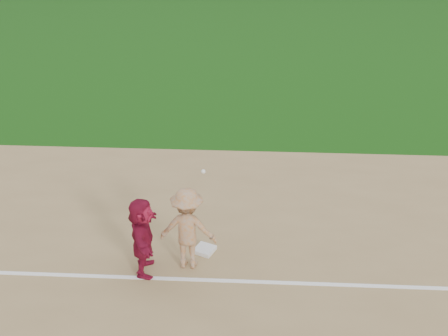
{
  "coord_description": "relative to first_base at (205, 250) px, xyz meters",
  "views": [
    {
      "loc": [
        0.6,
        -9.45,
        7.08
      ],
      "look_at": [
        0.0,
        1.5,
        1.3
      ],
      "focal_mm": 45.0,
      "sensor_mm": 36.0,
      "label": 1
    }
  ],
  "objects": [
    {
      "name": "foul_line",
      "position": [
        0.33,
        -0.94,
        -0.04
      ],
      "size": [
        60.0,
        0.1,
        0.01
      ],
      "primitive_type": "cube",
      "color": "white",
      "rests_on": "infield_dirt"
    },
    {
      "name": "ground",
      "position": [
        0.33,
        -0.14,
        -0.06
      ],
      "size": [
        160.0,
        160.0,
        0.0
      ],
      "primitive_type": "plane",
      "color": "#14460D",
      "rests_on": "ground"
    },
    {
      "name": "first_base",
      "position": [
        0.0,
        0.0,
        0.0
      ],
      "size": [
        0.51,
        0.51,
        0.09
      ],
      "primitive_type": "cube",
      "rotation": [
        0.0,
        0.0,
        -0.41
      ],
      "color": "white",
      "rests_on": "infield_dirt"
    },
    {
      "name": "first_base_play",
      "position": [
        -0.28,
        -0.46,
        0.83
      ],
      "size": [
        1.18,
        0.73,
        2.13
      ],
      "color": "#959597",
      "rests_on": "infield_dirt"
    },
    {
      "name": "base_runner",
      "position": [
        -1.13,
        -0.71,
        0.78
      ],
      "size": [
        0.67,
        1.58,
        1.65
      ],
      "primitive_type": "imported",
      "rotation": [
        0.0,
        0.0,
        1.69
      ],
      "color": "maroon",
      "rests_on": "infield_dirt"
    }
  ]
}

